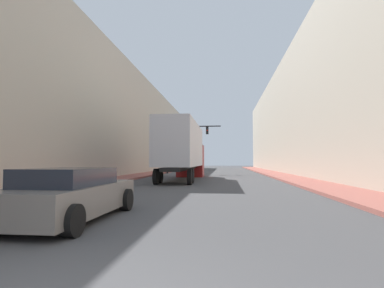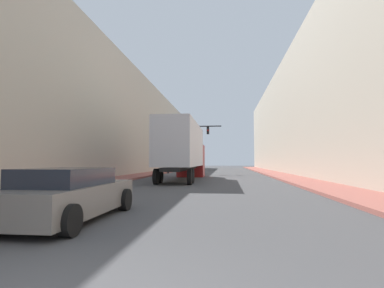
{
  "view_description": "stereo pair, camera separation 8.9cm",
  "coord_description": "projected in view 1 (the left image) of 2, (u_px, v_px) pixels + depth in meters",
  "views": [
    {
      "loc": [
        1.5,
        -2.33,
        1.46
      ],
      "look_at": [
        -0.53,
        16.09,
        2.54
      ],
      "focal_mm": 28.0,
      "sensor_mm": 36.0,
      "label": 1
    },
    {
      "loc": [
        1.59,
        -2.32,
        1.46
      ],
      "look_at": [
        -0.53,
        16.09,
        2.54
      ],
      "focal_mm": 28.0,
      "sensor_mm": 36.0,
      "label": 2
    }
  ],
  "objects": [
    {
      "name": "building_right",
      "position": [
        317.0,
        112.0,
        31.33
      ],
      "size": [
        6.0,
        80.0,
        13.35
      ],
      "color": "#BCB29E",
      "rests_on": "ground"
    },
    {
      "name": "semi_truck",
      "position": [
        183.0,
        149.0,
        23.63
      ],
      "size": [
        2.45,
        12.16,
        4.29
      ],
      "color": "silver",
      "rests_on": "ground"
    },
    {
      "name": "sidewalk_right",
      "position": [
        276.0,
        175.0,
        31.41
      ],
      "size": [
        2.59,
        80.0,
        0.15
      ],
      "color": "#9E564C",
      "rests_on": "ground"
    },
    {
      "name": "sidewalk_left",
      "position": [
        149.0,
        174.0,
        32.92
      ],
      "size": [
        2.59,
        80.0,
        0.15
      ],
      "color": "#9E564C",
      "rests_on": "ground"
    },
    {
      "name": "sedan_car",
      "position": [
        72.0,
        195.0,
        7.45
      ],
      "size": [
        1.98,
        4.47,
        1.29
      ],
      "color": "slate",
      "rests_on": "ground"
    },
    {
      "name": "traffic_signal_gantry",
      "position": [
        182.0,
        138.0,
        36.24
      ],
      "size": [
        6.54,
        0.35,
        5.98
      ],
      "color": "black",
      "rests_on": "ground"
    },
    {
      "name": "building_left",
      "position": [
        112.0,
        122.0,
        33.72
      ],
      "size": [
        6.0,
        80.0,
        11.79
      ],
      "color": "#BCB29E",
      "rests_on": "ground"
    }
  ]
}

